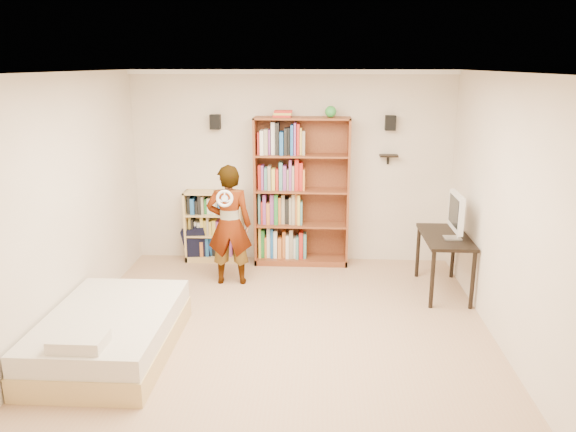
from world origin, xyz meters
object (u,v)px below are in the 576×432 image
object	(u,v)px
tall_bookshelf	(302,192)
low_bookshelf	(214,226)
computer_desk	(443,264)
daybed	(110,328)
person	(229,225)

from	to	relation	value
tall_bookshelf	low_bookshelf	xyz separation A→B (m)	(-1.26, 0.04, -0.53)
computer_desk	daybed	world-z (taller)	computer_desk
computer_desk	person	bearing A→B (deg)	176.72
low_bookshelf	daybed	distance (m)	2.82
person	daybed	bearing A→B (deg)	61.31
low_bookshelf	person	distance (m)	0.96
tall_bookshelf	daybed	bearing A→B (deg)	-123.30
tall_bookshelf	low_bookshelf	size ratio (longest dim) A/B	2.03
tall_bookshelf	daybed	world-z (taller)	tall_bookshelf
low_bookshelf	daybed	world-z (taller)	low_bookshelf
low_bookshelf	daybed	bearing A→B (deg)	-100.83
low_bookshelf	computer_desk	size ratio (longest dim) A/B	0.94
computer_desk	daybed	xyz separation A→B (m)	(-3.60, -1.76, -0.10)
daybed	person	distance (m)	2.18
daybed	low_bookshelf	bearing A→B (deg)	79.17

